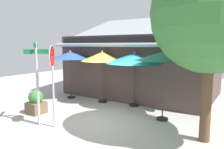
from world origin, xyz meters
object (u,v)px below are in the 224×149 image
(street_sign_post, at_px, (37,75))
(patio_umbrella_teal_right, at_px, (134,58))
(shade_tree, at_px, (217,15))
(patio_umbrella_mustard_center, at_px, (102,57))
(stop_sign, at_px, (53,71))
(patio_umbrella_forest_green_far_right, at_px, (164,57))
(sidewalk_planter, at_px, (36,102))
(patio_umbrella_royal_blue_left, at_px, (70,56))

(street_sign_post, height_order, patio_umbrella_teal_right, street_sign_post)
(shade_tree, bearing_deg, patio_umbrella_teal_right, 148.25)
(patio_umbrella_mustard_center, relative_size, patio_umbrella_teal_right, 0.96)
(stop_sign, bearing_deg, patio_umbrella_teal_right, 74.28)
(patio_umbrella_forest_green_far_right, distance_m, sidewalk_planter, 5.51)
(street_sign_post, relative_size, patio_umbrella_forest_green_far_right, 1.10)
(stop_sign, relative_size, sidewalk_planter, 2.84)
(sidewalk_planter, bearing_deg, shade_tree, 8.35)
(patio_umbrella_royal_blue_left, bearing_deg, sidewalk_planter, -76.78)
(shade_tree, relative_size, sidewalk_planter, 5.42)
(patio_umbrella_mustard_center, distance_m, patio_umbrella_teal_right, 1.65)
(patio_umbrella_royal_blue_left, xyz_separation_m, patio_umbrella_forest_green_far_right, (5.35, -0.65, 0.13))
(patio_umbrella_forest_green_far_right, bearing_deg, stop_sign, -136.34)
(shade_tree, height_order, sidewalk_planter, shade_tree)
(patio_umbrella_teal_right, bearing_deg, patio_umbrella_forest_green_far_right, -31.50)
(street_sign_post, distance_m, patio_umbrella_forest_green_far_right, 4.61)
(patio_umbrella_forest_green_far_right, distance_m, shade_tree, 2.51)
(patio_umbrella_royal_blue_left, distance_m, sidewalk_planter, 3.37)
(stop_sign, xyz_separation_m, patio_umbrella_mustard_center, (-0.54, 3.64, 0.30))
(patio_umbrella_royal_blue_left, height_order, sidewalk_planter, patio_umbrella_royal_blue_left)
(patio_umbrella_teal_right, distance_m, sidewalk_planter, 4.68)
(street_sign_post, height_order, stop_sign, street_sign_post)
(street_sign_post, distance_m, sidewalk_planter, 1.93)
(stop_sign, bearing_deg, street_sign_post, -167.70)
(patio_umbrella_mustard_center, distance_m, patio_umbrella_forest_green_far_right, 3.55)
(patio_umbrella_mustard_center, relative_size, shade_tree, 0.48)
(shade_tree, distance_m, sidewalk_planter, 7.35)
(patio_umbrella_teal_right, relative_size, sidewalk_planter, 2.68)
(patio_umbrella_mustard_center, xyz_separation_m, sidewalk_planter, (-1.27, -3.00, -1.80))
(patio_umbrella_teal_right, bearing_deg, patio_umbrella_royal_blue_left, -172.61)
(shade_tree, bearing_deg, patio_umbrella_royal_blue_left, 165.96)
(shade_tree, bearing_deg, stop_sign, -161.30)
(street_sign_post, height_order, patio_umbrella_mustard_center, street_sign_post)
(patio_umbrella_royal_blue_left, relative_size, patio_umbrella_forest_green_far_right, 0.96)
(patio_umbrella_forest_green_far_right, bearing_deg, patio_umbrella_teal_right, 148.50)
(patio_umbrella_mustard_center, bearing_deg, patio_umbrella_teal_right, 7.94)
(street_sign_post, height_order, patio_umbrella_royal_blue_left, street_sign_post)
(street_sign_post, relative_size, patio_umbrella_teal_right, 1.10)
(patio_umbrella_royal_blue_left, xyz_separation_m, sidewalk_planter, (0.65, -2.76, -1.81))
(patio_umbrella_mustard_center, relative_size, patio_umbrella_forest_green_far_right, 0.97)
(sidewalk_planter, bearing_deg, stop_sign, -19.55)
(patio_umbrella_royal_blue_left, bearing_deg, stop_sign, -54.16)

